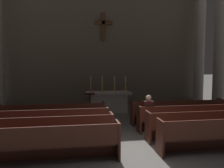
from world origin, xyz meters
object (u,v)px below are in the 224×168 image
Objects in this scene: pew_left_row_3 at (50,123)px; lone_worshipper at (148,113)px; pew_right_row_3 at (190,117)px; candlestick_outer_left at (91,87)px; pew_left_row_1 at (41,144)px; candlestick_inner_left at (102,87)px; pew_left_row_4 at (53,116)px; column_right_third at (220,38)px; pew_left_row_2 at (46,132)px; altar at (108,101)px; pew_right_row_2 at (206,125)px; pew_right_row_4 at (178,112)px; lectern at (90,106)px; column_right_fourth at (200,41)px; candlestick_inner_right at (114,86)px; candlestick_outer_right at (125,86)px.

pew_left_row_3 is 3.30m from lone_worshipper.
pew_right_row_3 is 4.90m from candlestick_outer_left.
pew_left_row_1 is 4.86× the size of candlestick_inner_left.
pew_left_row_4 is 8.58m from column_right_third.
pew_left_row_2 is 5.16m from altar.
pew_left_row_1 is at bearing -105.84° from candlestick_outer_left.
pew_right_row_2 is at bearing -54.26° from candlestick_outer_left.
column_right_third is (7.78, 4.81, 3.14)m from pew_left_row_1.
candlestick_outer_left and candlestick_inner_left have the same top height.
pew_right_row_3 is 1.00m from pew_right_row_4.
pew_right_row_3 is at bearing -55.66° from altar.
lectern reaches higher than pew_left_row_1.
lectern reaches higher than pew_right_row_4.
column_right_fourth is at bearing 58.18° from pew_right_row_3.
pew_left_row_2 is 1.73× the size of altar.
altar reaches higher than pew_right_row_3.
altar reaches higher than pew_left_row_1.
pew_left_row_3 is 4.96m from pew_right_row_4.
column_right_fourth is at bearing 12.96° from candlestick_inner_right.
candlestick_inner_right reaches higher than altar.
pew_left_row_1 is at bearing -116.14° from candlestick_inner_right.
candlestick_outer_right is at bearing -0.00° from altar.
candlestick_outer_right is (-1.58, 3.55, 0.79)m from pew_right_row_3.
column_right_fourth is at bearing 40.82° from pew_left_row_1.
pew_right_row_4 is (4.85, 1.00, 0.00)m from pew_left_row_3.
lectern is at bearing 58.54° from pew_left_row_3.
lone_worshipper is at bearing 146.24° from pew_right_row_2.
pew_right_row_4 is 3.10m from candlestick_outer_right.
candlestick_inner_left reaches higher than pew_left_row_4.
candlestick_outer_right is 2.31m from lectern.
pew_right_row_3 is 4.21m from candlestick_inner_right.
pew_right_row_4 is at bearing 11.67° from pew_left_row_3.
pew_right_row_3 is at bearing -1.43° from lone_worshipper.
pew_left_row_1 and pew_left_row_3 have the same top height.
pew_left_row_4 is 4.86× the size of candlestick_inner_right.
altar is 1.91× the size of lectern.
pew_left_row_3 is 8.85m from column_right_third.
column_right_fourth is (7.78, 6.72, 3.14)m from pew_left_row_1.
candlestick_outer_left reaches higher than pew_right_row_2.
pew_left_row_2 is 1.00× the size of pew_left_row_4.
column_right_third reaches higher than pew_right_row_3.
lone_worshipper reaches higher than altar.
lone_worshipper reaches higher than pew_left_row_1.
pew_left_row_3 is at bearing -148.78° from column_right_fourth.
column_right_third is at bearing 31.69° from lone_worshipper.
altar is 1.55m from lectern.
column_right_fourth is 6.23m from candlestick_inner_left.
pew_right_row_4 is 4.86× the size of candlestick_inner_right.
pew_left_row_1 is 5.83m from candlestick_outer_left.
pew_left_row_2 is at bearing -115.03° from candlestick_inner_left.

